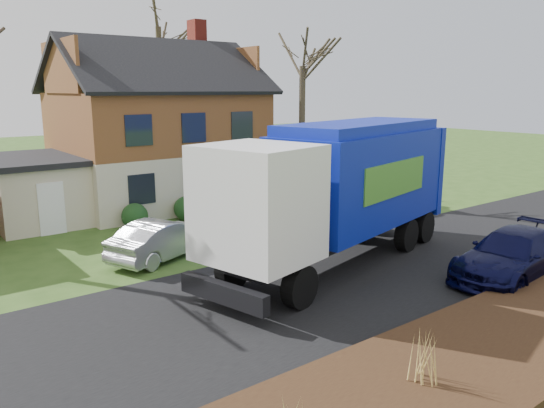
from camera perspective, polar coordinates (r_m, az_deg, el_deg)
ground at (r=15.56m, az=4.15°, el=-9.17°), size 120.00×120.00×0.00m
road at (r=15.56m, az=4.15°, el=-9.14°), size 80.00×7.00×0.02m
mulch_verge at (r=12.40m, az=21.16°, el=-15.08°), size 80.00×3.50×0.30m
main_house at (r=27.17m, az=-13.18°, el=8.45°), size 12.95×8.95×9.26m
garbage_truck at (r=17.38m, az=7.48°, el=2.14°), size 11.12×5.37×4.61m
silver_sedan at (r=18.48m, az=-11.64°, el=-3.69°), size 4.37×2.89×1.36m
navy_wagon at (r=17.82m, az=24.42°, el=-4.99°), size 5.19×2.45×1.46m
tree_front_east at (r=26.86m, az=3.34°, el=16.94°), size 3.49×3.49×9.70m
tree_back at (r=35.77m, az=-12.25°, el=20.15°), size 4.08×4.08×12.91m
grass_clump_mid at (r=10.62m, az=16.01°, el=-15.55°), size 0.36×0.30×1.01m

